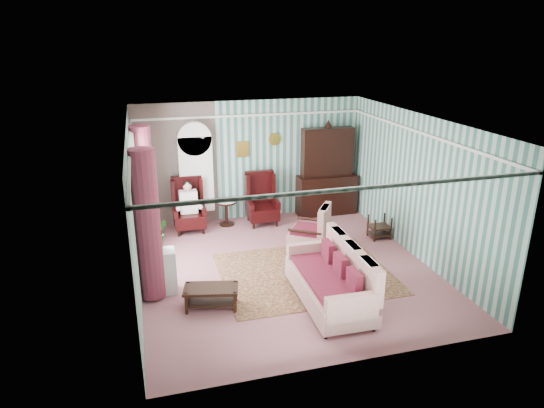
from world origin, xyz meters
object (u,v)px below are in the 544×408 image
object	(u,v)px
bookcase	(196,179)
coffee_table	(211,297)
wingback_right	(262,199)
nest_table	(379,227)
plant_stand	(160,272)
seated_woman	(189,207)
round_side_table	(226,213)
dresser_hutch	(327,169)
wingback_left	(189,206)
floral_armchair	(309,230)
sofa	(329,277)

from	to	relation	value
bookcase	coffee_table	xyz separation A→B (m)	(-0.27, -3.88, -0.93)
wingback_right	coffee_table	bearing A→B (deg)	-116.84
bookcase	wingback_right	distance (m)	1.63
nest_table	plant_stand	distance (m)	5.02
seated_woman	nest_table	distance (m)	4.37
wingback_right	round_side_table	size ratio (longest dim) A/B	2.08
dresser_hutch	nest_table	world-z (taller)	dresser_hutch
dresser_hutch	plant_stand	size ratio (longest dim) A/B	2.95
dresser_hutch	coffee_table	bearing A→B (deg)	-133.06
wingback_left	nest_table	bearing A→B (deg)	-20.85
wingback_left	seated_woman	size ratio (longest dim) A/B	1.06
wingback_left	wingback_right	size ratio (longest dim) A/B	1.00
wingback_left	nest_table	size ratio (longest dim) A/B	2.31
floral_armchair	coffee_table	distance (m)	2.88
wingback_right	sofa	world-z (taller)	wingback_right
coffee_table	round_side_table	bearing A→B (deg)	75.86
wingback_left	sofa	world-z (taller)	wingback_left
wingback_right	round_side_table	distance (m)	0.92
wingback_left	wingback_right	bearing A→B (deg)	0.00
floral_armchair	dresser_hutch	bearing A→B (deg)	3.36
plant_stand	seated_woman	bearing A→B (deg)	73.78
seated_woman	plant_stand	bearing A→B (deg)	-106.22
seated_woman	sofa	bearing A→B (deg)	-63.74
plant_stand	coffee_table	bearing A→B (deg)	-43.60
nest_table	plant_stand	world-z (taller)	plant_stand
seated_woman	round_side_table	distance (m)	0.96
round_side_table	coffee_table	distance (m)	3.76
bookcase	plant_stand	distance (m)	3.39
wingback_right	coffee_table	distance (m)	3.94
wingback_left	coffee_table	world-z (taller)	wingback_left
seated_woman	nest_table	world-z (taller)	seated_woman
round_side_table	floral_armchair	bearing A→B (deg)	-54.37
wingback_left	plant_stand	distance (m)	2.87
seated_woman	floral_armchair	bearing A→B (deg)	-38.09
dresser_hutch	coffee_table	distance (m)	5.25
bookcase	seated_woman	size ratio (longest dim) A/B	1.90
round_side_table	sofa	distance (m)	4.18
wingback_right	coffee_table	size ratio (longest dim) A/B	1.38
seated_woman	floral_armchair	xyz separation A→B (m)	(2.30, -1.80, -0.11)
wingback_right	seated_woman	size ratio (longest dim) A/B	1.06
bookcase	plant_stand	size ratio (longest dim) A/B	2.80
sofa	coffee_table	xyz separation A→B (m)	(-1.94, 0.40, -0.31)
dresser_hutch	wingback_left	size ratio (longest dim) A/B	1.89
sofa	floral_armchair	bearing A→B (deg)	-9.37
seated_woman	round_side_table	bearing A→B (deg)	9.46
plant_stand	floral_armchair	world-z (taller)	floral_armchair
seated_woman	coffee_table	distance (m)	3.52
wingback_right	floral_armchair	xyz separation A→B (m)	(0.55, -1.80, -0.15)
round_side_table	sofa	world-z (taller)	sofa
dresser_hutch	nest_table	bearing A→B (deg)	-72.61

